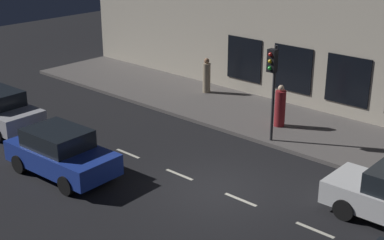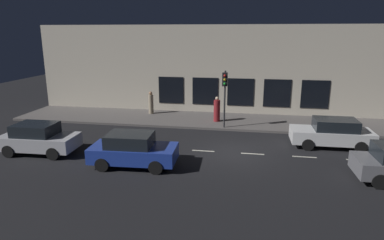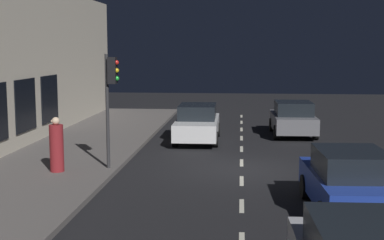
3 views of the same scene
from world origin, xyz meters
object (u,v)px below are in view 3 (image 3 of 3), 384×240
pedestrian_1 (57,147)px  parked_car_0 (197,123)px  traffic_light (111,86)px  parked_car_3 (293,119)px  parked_car_2 (350,182)px

pedestrian_1 → parked_car_0: bearing=-34.0°
parked_car_0 → pedestrian_1: (3.88, 6.75, 0.14)m
traffic_light → parked_car_3: (-6.52, -8.01, -2.04)m
traffic_light → pedestrian_1: bearing=21.4°
traffic_light → pedestrian_1: (1.62, 0.63, -1.89)m
parked_car_3 → pedestrian_1: bearing=-134.8°
parked_car_3 → parked_car_2: bearing=-90.3°
traffic_light → parked_car_3: traffic_light is taller
parked_car_0 → parked_car_3: (-4.25, -1.90, -0.00)m
parked_car_0 → parked_car_3: bearing=-156.7°
parked_car_2 → parked_car_3: bearing=88.4°
traffic_light → parked_car_0: size_ratio=0.85×
parked_car_3 → pedestrian_1: size_ratio=2.24×
parked_car_0 → traffic_light: bearing=68.9°
pedestrian_1 → parked_car_3: bearing=-47.3°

